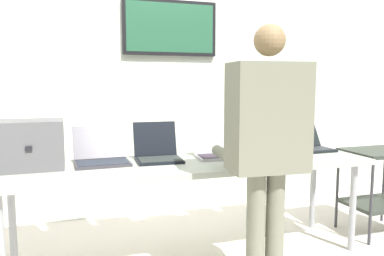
# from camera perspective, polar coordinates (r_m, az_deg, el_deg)

# --- Properties ---
(back_wall) EXTENTS (8.00, 0.11, 2.73)m
(back_wall) POSITION_cam_1_polar(r_m,az_deg,el_deg) (3.79, -5.42, 7.98)
(back_wall) COLOR beige
(back_wall) RESTS_ON ground
(workbench) EXTENTS (2.65, 0.70, 0.73)m
(workbench) POSITION_cam_1_polar(r_m,az_deg,el_deg) (2.76, -0.12, -6.08)
(workbench) COLOR #A3AB9B
(workbench) RESTS_ON ground
(equipment_box) EXTENTS (0.41, 0.33, 0.32)m
(equipment_box) POSITION_cam_1_polar(r_m,az_deg,el_deg) (2.73, -22.88, -2.28)
(equipment_box) COLOR #5A595C
(equipment_box) RESTS_ON workbench
(laptop_station_0) EXTENTS (0.38, 0.40, 0.25)m
(laptop_station_0) POSITION_cam_1_polar(r_m,az_deg,el_deg) (2.78, -13.39, -3.92)
(laptop_station_0) COLOR #38353C
(laptop_station_0) RESTS_ON workbench
(laptop_station_1) EXTENTS (0.34, 0.35, 0.27)m
(laptop_station_1) POSITION_cam_1_polar(r_m,az_deg,el_deg) (2.82, -5.17, -3.53)
(laptop_station_1) COLOR black
(laptop_station_1) RESTS_ON workbench
(laptop_station_2) EXTENTS (0.35, 0.31, 0.24)m
(laptop_station_2) POSITION_cam_1_polar(r_m,az_deg,el_deg) (2.92, 3.69, -3.26)
(laptop_station_2) COLOR #B1ADB3
(laptop_station_2) RESTS_ON workbench
(laptop_station_3) EXTENTS (0.33, 0.35, 0.27)m
(laptop_station_3) POSITION_cam_1_polar(r_m,az_deg,el_deg) (3.12, 10.69, -2.61)
(laptop_station_3) COLOR #34363B
(laptop_station_3) RESTS_ON workbench
(laptop_station_4) EXTENTS (0.39, 0.34, 0.21)m
(laptop_station_4) POSITION_cam_1_polar(r_m,az_deg,el_deg) (3.35, 16.63, -2.34)
(laptop_station_4) COLOR black
(laptop_station_4) RESTS_ON workbench
(person) EXTENTS (0.47, 0.61, 1.62)m
(person) POSITION_cam_1_polar(r_m,az_deg,el_deg) (2.25, 11.07, -1.39)
(person) COLOR slate
(person) RESTS_ON ground
(coffee_mug) EXTENTS (0.08, 0.08, 0.08)m
(coffee_mug) POSITION_cam_1_polar(r_m,az_deg,el_deg) (2.85, 15.86, -4.05)
(coffee_mug) COLOR #232C32
(coffee_mug) RESTS_ON workbench
(storage_cart) EXTENTS (0.56, 0.44, 0.72)m
(storage_cart) POSITION_cam_1_polar(r_m,az_deg,el_deg) (3.68, 26.08, -6.74)
(storage_cart) COLOR #2C332B
(storage_cart) RESTS_ON ground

